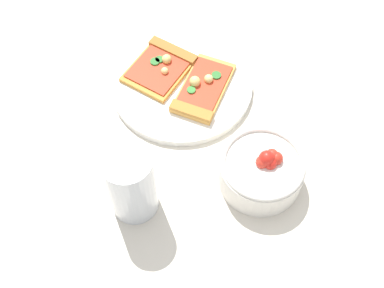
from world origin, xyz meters
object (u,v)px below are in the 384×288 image
Objects in this scene: plate at (181,84)px; salad_bowl at (261,170)px; soda_glass at (131,184)px; pizza_slice_far at (202,91)px; pizza_slice_near at (162,65)px.

plate is 0.23m from salad_bowl.
soda_glass is (-0.24, 0.01, 0.06)m from plate.
plate is 1.92× the size of salad_bowl.
pizza_slice_far is at bearing -11.95° from soda_glass.
plate is 0.05m from pizza_slice_near.
pizza_slice_near is 1.02× the size of soda_glass.
plate is 1.84× the size of pizza_slice_near.
soda_glass is (-0.27, -0.04, 0.05)m from pizza_slice_near.
salad_bowl reaches higher than plate.
pizza_slice_far is (-0.04, -0.08, 0.00)m from pizza_slice_near.
soda_glass is at bearing -172.20° from pizza_slice_near.
pizza_slice_far reaches higher than pizza_slice_near.
pizza_slice_near is 0.95× the size of pizza_slice_far.
salad_bowl reaches higher than pizza_slice_near.
pizza_slice_far is 0.24m from soda_glass.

